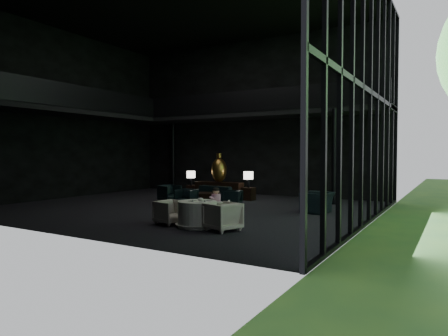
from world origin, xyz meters
The scene contains 35 objects.
floor centered at (0.00, 0.00, 0.00)m, with size 14.00×12.00×0.02m, color black.
ceiling centered at (0.00, 0.00, 8.00)m, with size 14.00×12.00×0.02m, color black.
wall_back centered at (0.00, 6.00, 4.00)m, with size 14.00×0.04×8.00m, color black.
wall_front centered at (0.00, -6.00, 4.00)m, with size 14.00×0.04×8.00m, color black.
wall_left centered at (-7.00, 0.00, 4.00)m, with size 0.04×12.00×8.00m, color black.
curtain_wall centered at (6.95, 0.00, 4.00)m, with size 0.20×12.00×8.00m, color black, non-canonical shape.
mezzanine_left centered at (-6.00, 0.00, 4.00)m, with size 2.00×12.00×0.25m, color black.
mezzanine_back centered at (1.00, 5.00, 4.00)m, with size 12.00×2.00×0.25m, color black.
railing_left centered at (-5.00, 0.00, 4.60)m, with size 0.06×12.00×1.00m, color black.
railing_back centered at (1.00, 4.00, 4.60)m, with size 12.00×0.06×1.00m, color black.
column_nw centered at (-5.00, 5.70, 2.00)m, with size 0.24×0.24×4.00m, color black.
column_ne centered at (4.80, 4.00, 2.00)m, with size 0.24×0.24×4.00m, color black.
console centered at (-0.55, 3.50, 0.38)m, with size 2.42×0.55×0.77m, color black.
bronze_urn centered at (-0.55, 3.51, 1.36)m, with size 0.74×0.74×1.37m.
side_table_left centered at (-2.15, 3.64, 0.27)m, with size 0.50×0.50×0.55m, color black.
table_lamp_left centered at (-2.15, 3.46, 1.06)m, with size 0.42×0.42×0.71m.
side_table_right centered at (1.05, 3.47, 0.29)m, with size 0.52×0.52×0.58m, color black.
table_lamp_right centered at (1.05, 3.46, 1.10)m, with size 0.44×0.44×0.73m.
sofa centered at (-0.23, 2.99, 0.47)m, with size 2.42×0.71×0.94m, color black.
lounge_armchair_west centered at (-1.77, 1.26, 0.42)m, with size 0.82×0.77×0.85m, color black.
lounge_armchair_east centered at (1.27, 1.56, 0.30)m, with size 0.59×0.55×0.61m, color black.
lounge_armchair_south centered at (-0.19, 0.36, 0.37)m, with size 0.73×0.68×0.75m, color black.
window_armchair centered at (4.94, 1.29, 0.53)m, with size 1.20×0.78×1.05m, color black.
coffee_table centered at (-0.10, 1.85, 0.21)m, with size 0.93×0.93×0.41m, color black.
dining_table centered at (2.76, -3.18, 0.33)m, with size 1.29×1.29×0.75m.
dining_chair_north centered at (2.88, -2.29, 0.37)m, with size 0.73×0.68×0.75m, color beige.
dining_chair_east centered at (3.69, -3.31, 0.48)m, with size 0.94×0.88×0.96m, color beige.
dining_chair_west centered at (1.79, -3.21, 0.40)m, with size 0.78×0.73×0.80m, color white.
child centered at (2.79, -2.20, 0.76)m, with size 0.29×0.29×0.63m.
plate_a centered at (2.66, -3.28, 0.76)m, with size 0.26×0.26×0.02m, color white.
plate_b centered at (3.02, -2.95, 0.76)m, with size 0.21×0.21×0.01m, color white.
saucer centered at (2.99, -3.32, 0.76)m, with size 0.15×0.15×0.01m, color white.
coffee_cup centered at (3.07, -3.25, 0.79)m, with size 0.07×0.07×0.06m, color white.
cereal_bowl centered at (2.75, -3.01, 0.79)m, with size 0.17×0.17×0.09m, color white.
cream_pot centered at (2.75, -3.41, 0.78)m, with size 0.05×0.05×0.06m, color #99999E.
Camera 1 is at (9.29, -12.76, 2.15)m, focal length 32.00 mm.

